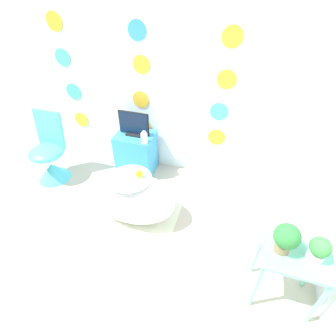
# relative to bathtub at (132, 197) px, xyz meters

# --- Properties ---
(ground_plane) EXTENTS (12.00, 12.00, 0.00)m
(ground_plane) POSITION_rel_bathtub_xyz_m (-0.24, -1.02, -0.29)
(ground_plane) COLOR #BCB29E
(wall_back_dotted) EXTENTS (5.20, 0.05, 2.60)m
(wall_back_dotted) POSITION_rel_bathtub_xyz_m (-0.24, 1.02, 1.01)
(wall_back_dotted) COLOR white
(wall_back_dotted) RESTS_ON ground_plane
(rug) EXTENTS (0.96, 0.92, 0.01)m
(rug) POSITION_rel_bathtub_xyz_m (0.00, -0.10, -0.29)
(rug) COLOR silver
(rug) RESTS_ON ground_plane
(bathtub) EXTENTS (0.95, 0.54, 0.57)m
(bathtub) POSITION_rel_bathtub_xyz_m (0.00, 0.00, 0.00)
(bathtub) COLOR white
(bathtub) RESTS_ON ground_plane
(rubber_duck) EXTENTS (0.07, 0.08, 0.09)m
(rubber_duck) POSITION_rel_bathtub_xyz_m (0.09, 0.03, 0.33)
(rubber_duck) COLOR yellow
(rubber_duck) RESTS_ON bathtub
(chair) EXTENTS (0.43, 0.43, 0.88)m
(chair) POSITION_rel_bathtub_xyz_m (-1.26, 0.31, -0.01)
(chair) COLOR #4CC6DB
(chair) RESTS_ON ground_plane
(tv_cabinet) EXTENTS (0.48, 0.38, 0.56)m
(tv_cabinet) POSITION_rel_bathtub_xyz_m (-0.28, 0.78, -0.01)
(tv_cabinet) COLOR #389ED6
(tv_cabinet) RESTS_ON ground_plane
(tv) EXTENTS (0.39, 0.12, 0.31)m
(tv) POSITION_rel_bathtub_xyz_m (-0.28, 0.79, 0.41)
(tv) COLOR black
(tv) RESTS_ON tv_cabinet
(vase) EXTENTS (0.08, 0.08, 0.15)m
(vase) POSITION_rel_bathtub_xyz_m (-0.09, 0.65, 0.34)
(vase) COLOR white
(vase) RESTS_ON tv_cabinet
(side_table) EXTENTS (0.49, 0.37, 0.60)m
(side_table) POSITION_rel_bathtub_xyz_m (1.53, -0.47, 0.19)
(side_table) COLOR #72D8B7
(side_table) RESTS_ON ground_plane
(potted_plant_left) EXTENTS (0.19, 0.19, 0.26)m
(potted_plant_left) POSITION_rel_bathtub_xyz_m (1.42, -0.46, 0.45)
(potted_plant_left) COLOR #8C6B4C
(potted_plant_left) RESTS_ON side_table
(potted_plant_right) EXTENTS (0.14, 0.14, 0.21)m
(potted_plant_right) POSITION_rel_bathtub_xyz_m (1.64, -0.46, 0.42)
(potted_plant_right) COLOR white
(potted_plant_right) RESTS_ON side_table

